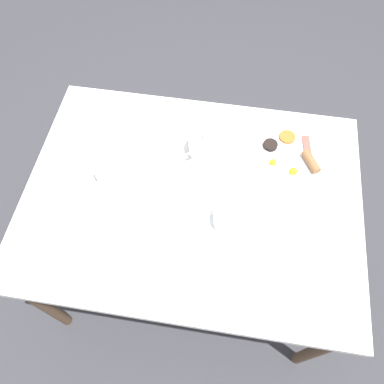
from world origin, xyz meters
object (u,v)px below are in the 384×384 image
teapot_near (204,145)px  water_glass_tall (68,257)px  teacup_with_saucer_right (226,220)px  spoon_for_tea (140,265)px  breakfast_plate (290,156)px  napkin_folded (318,290)px  fork_spare (57,204)px  teacup_with_saucer_left (108,173)px  fork_by_plate (154,203)px  knife_by_plate (102,124)px

teapot_near → water_glass_tall: size_ratio=1.56×
teacup_with_saucer_right → spoon_for_tea: (0.19, -0.25, -0.03)m
breakfast_plate → spoon_for_tea: bearing=-42.9°
teacup_with_saucer_right → napkin_folded: 0.36m
teapot_near → teacup_with_saucer_right: teapot_near is taller
water_glass_tall → fork_spare: (-0.19, -0.12, -0.05)m
breakfast_plate → fork_spare: (0.33, -0.79, -0.01)m
breakfast_plate → napkin_folded: bearing=11.8°
teacup_with_saucer_left → fork_by_plate: (0.08, 0.18, -0.03)m
teacup_with_saucer_left → spoon_for_tea: bearing=31.4°
teapot_near → fork_spare: 0.56m
teacup_with_saucer_right → fork_spare: bearing=-88.2°
water_glass_tall → fork_spare: size_ratio=0.57×
fork_by_plate → knife_by_plate: (-0.31, -0.27, 0.00)m
water_glass_tall → fork_spare: 0.23m
knife_by_plate → napkin_folded: bearing=57.6°
teacup_with_saucer_right → spoon_for_tea: teacup_with_saucer_right is taller
teapot_near → water_glass_tall: (0.49, -0.36, 0.00)m
teacup_with_saucer_left → knife_by_plate: (-0.23, -0.09, -0.03)m
fork_by_plate → fork_spare: size_ratio=0.99×
fork_by_plate → water_glass_tall: bearing=-40.6°
teacup_with_saucer_right → fork_by_plate: (-0.04, -0.25, -0.03)m
breakfast_plate → fork_by_plate: breakfast_plate is taller
teacup_with_saucer_right → water_glass_tall: 0.52m
teapot_near → teacup_with_saucer_left: 0.36m
breakfast_plate → knife_by_plate: breakfast_plate is taller
fork_by_plate → spoon_for_tea: bearing=0.8°
teapot_near → napkin_folded: 0.63m
teacup_with_saucer_left → fork_by_plate: 0.20m
breakfast_plate → fork_by_plate: size_ratio=1.83×
napkin_folded → fork_spare: bearing=-100.2°
teacup_with_saucer_right → fork_spare: 0.59m
teacup_with_saucer_right → spoon_for_tea: 0.31m
teapot_near → fork_by_plate: 0.28m
breakfast_plate → napkin_folded: 0.50m
teacup_with_saucer_left → fork_by_plate: teacup_with_saucer_left is taller
teapot_near → spoon_for_tea: bearing=25.6°
teacup_with_saucer_left → spoon_for_tea: (0.30, 0.19, -0.03)m
teacup_with_saucer_left → teacup_with_saucer_right: same height
water_glass_tall → napkin_folded: (-0.03, 0.78, -0.04)m
water_glass_tall → fork_by_plate: (-0.25, 0.22, -0.05)m
fork_by_plate → breakfast_plate: bearing=120.1°
teacup_with_saucer_left → napkin_folded: bearing=68.2°
teacup_with_saucer_right → water_glass_tall: bearing=-65.8°
breakfast_plate → teapot_near: size_ratio=2.01×
breakfast_plate → teacup_with_saucer_right: (0.31, -0.21, 0.02)m
knife_by_plate → spoon_for_tea: size_ratio=1.33×
napkin_folded → knife_by_plate: napkin_folded is taller
napkin_folded → spoon_for_tea: (0.01, -0.56, -0.00)m
teapot_near → fork_spare: bearing=-15.5°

